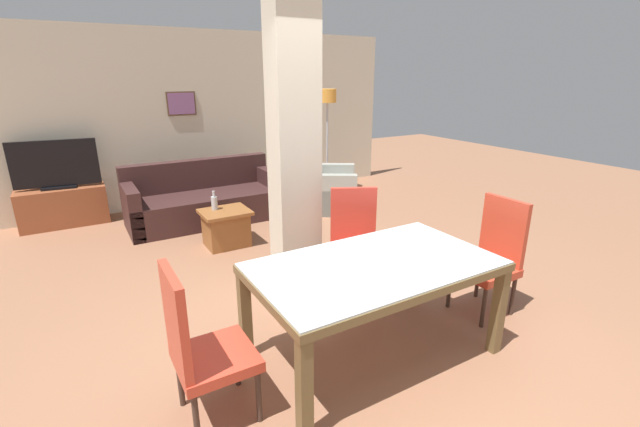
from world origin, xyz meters
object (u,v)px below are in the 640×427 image
dining_chair_head_right (492,254)px  armchair (325,191)px  dining_chair_head_left (199,345)px  bottle (214,202)px  coffee_table (226,227)px  tv_stand (64,207)px  dining_chair_far_right (355,241)px  tv_screen (55,165)px  floor_lamp (327,107)px  sofa (205,201)px  dining_table (374,281)px

dining_chair_head_right → armchair: size_ratio=0.84×
dining_chair_head_left → bottle: (0.96, 2.77, 0.01)m
dining_chair_head_right → armchair: 3.38m
dining_chair_head_left → coffee_table: dining_chair_head_left is taller
dining_chair_head_left → armchair: bearing=139.1°
tv_stand → coffee_table: bearing=-47.5°
dining_chair_far_right → tv_screen: (-2.39, 3.66, 0.33)m
coffee_table → floor_lamp: size_ratio=0.32×
tv_stand → sofa: bearing=-24.4°
coffee_table → floor_lamp: floor_lamp is taller
bottle → tv_screen: 2.42m
dining_chair_head_left → sofa: 3.90m
tv_stand → dining_chair_head_left: bearing=-81.6°
dining_chair_head_left → dining_chair_head_right: bearing=90.0°
sofa → armchair: size_ratio=1.73×
dining_chair_far_right → armchair: bearing=-88.8°
dining_chair_far_right → dining_chair_head_left: size_ratio=1.00×
armchair → sofa: bearing=-70.2°
dining_chair_head_left → tv_stand: size_ratio=0.93×
coffee_table → bottle: bearing=130.7°
bottle → floor_lamp: floor_lamp is taller
bottle → tv_stand: (-1.63, 1.77, -0.27)m
dining_table → bottle: 2.79m
tv_stand → tv_screen: 0.59m
floor_lamp → tv_stand: bearing=174.1°
bottle → tv_stand: bottle is taller
dining_table → dining_chair_head_left: size_ratio=1.71×
dining_chair_far_right → dining_chair_head_left: 1.93m
tv_screen → bottle: bearing=139.1°
tv_stand → floor_lamp: (4.07, -0.42, 1.24)m
floor_lamp → dining_table: bearing=-117.2°
dining_chair_far_right → sofa: dining_chair_far_right is taller
dining_table → sofa: sofa is taller
bottle → tv_screen: (-1.63, 1.77, 0.32)m
coffee_table → tv_stand: (-1.72, 1.87, 0.04)m
dining_chair_head_left → armchair: size_ratio=0.84×
dining_table → bottle: dining_table is taller
dining_table → bottle: bearing=96.8°
tv_stand → tv_screen: bearing=0.0°
dining_chair_head_right → tv_stand: dining_chair_head_right is taller
dining_chair_far_right → dining_chair_head_left: same height
bottle → dining_chair_head_right: bearing=-59.5°
tv_stand → tv_screen: size_ratio=1.04×
sofa → floor_lamp: floor_lamp is taller
dining_table → floor_lamp: 4.71m
sofa → coffee_table: (-0.05, -1.07, -0.06)m
dining_chair_head_right → dining_chair_far_right: bearing=44.9°
dining_chair_head_left → sofa: size_ratio=0.48×
bottle → tv_stand: 2.42m
dining_chair_head_right → tv_screen: size_ratio=0.97×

